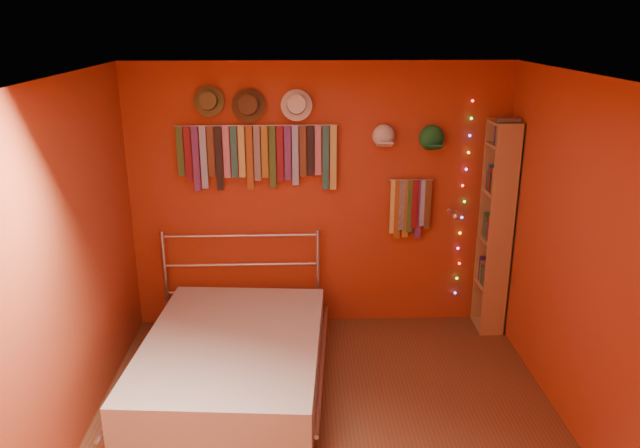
{
  "coord_description": "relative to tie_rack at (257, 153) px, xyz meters",
  "views": [
    {
      "loc": [
        -0.2,
        -3.83,
        2.84
      ],
      "look_at": [
        -0.03,
        0.9,
        1.28
      ],
      "focal_mm": 35.0,
      "sensor_mm": 36.0,
      "label": 1
    }
  ],
  "objects": [
    {
      "name": "ground",
      "position": [
        0.56,
        -1.68,
        -1.7
      ],
      "size": [
        3.5,
        3.5,
        0.0
      ],
      "primitive_type": "plane",
      "color": "brown",
      "rests_on": "ground"
    },
    {
      "name": "right_wall",
      "position": [
        2.31,
        -1.68,
        -0.45
      ],
      "size": [
        0.02,
        3.5,
        2.5
      ],
      "primitive_type": "cube",
      "color": "maroon",
      "rests_on": "ground"
    },
    {
      "name": "tie_rack",
      "position": [
        0.0,
        0.0,
        0.0
      ],
      "size": [
        1.45,
        0.03,
        0.6
      ],
      "color": "silver",
      "rests_on": "back_wall"
    },
    {
      "name": "fedora_brown",
      "position": [
        -0.06,
        -0.03,
        0.43
      ],
      "size": [
        0.29,
        0.16,
        0.29
      ],
      "rotation": [
        1.36,
        0.0,
        0.0
      ],
      "color": "#4E351C",
      "rests_on": "back_wall"
    },
    {
      "name": "fedora_olive",
      "position": [
        -0.41,
        -0.03,
        0.47
      ],
      "size": [
        0.27,
        0.14,
        0.26
      ],
      "rotation": [
        1.36,
        0.0,
        0.0
      ],
      "color": "brown",
      "rests_on": "back_wall"
    },
    {
      "name": "cap_green",
      "position": [
        1.57,
        0.01,
        0.12
      ],
      "size": [
        0.2,
        0.25,
        0.2
      ],
      "color": "#1A7632",
      "rests_on": "back_wall"
    },
    {
      "name": "fairy_lights",
      "position": [
        1.91,
        0.03,
        -0.48
      ],
      "size": [
        0.06,
        0.02,
        1.89
      ],
      "color": "#FF3333",
      "rests_on": "back_wall"
    },
    {
      "name": "ceiling",
      "position": [
        0.56,
        -1.68,
        0.8
      ],
      "size": [
        3.5,
        3.5,
        0.02
      ],
      "primitive_type": "cube",
      "color": "white",
      "rests_on": "back_wall"
    },
    {
      "name": "left_wall",
      "position": [
        -1.19,
        -1.68,
        -0.45
      ],
      "size": [
        0.02,
        3.5,
        2.5
      ],
      "primitive_type": "cube",
      "color": "maroon",
      "rests_on": "ground"
    },
    {
      "name": "bed",
      "position": [
        -0.18,
        -1.06,
        -1.47
      ],
      "size": [
        1.64,
        2.08,
        0.98
      ],
      "rotation": [
        0.0,
        0.0,
        -0.08
      ],
      "color": "silver",
      "rests_on": "ground"
    },
    {
      "name": "back_wall",
      "position": [
        0.56,
        0.07,
        -0.45
      ],
      "size": [
        3.5,
        0.02,
        2.5
      ],
      "primitive_type": "cube",
      "color": "maroon",
      "rests_on": "ground"
    },
    {
      "name": "reading_lamp",
      "position": [
        1.78,
        -0.17,
        -0.55
      ],
      "size": [
        0.07,
        0.31,
        0.09
      ],
      "color": "silver",
      "rests_on": "back_wall"
    },
    {
      "name": "fedora_white",
      "position": [
        0.36,
        -0.03,
        0.43
      ],
      "size": [
        0.28,
        0.15,
        0.27
      ],
      "rotation": [
        1.36,
        0.0,
        0.0
      ],
      "color": "silver",
      "rests_on": "back_wall"
    },
    {
      "name": "cap_white",
      "position": [
        1.13,
        0.01,
        0.15
      ],
      "size": [
        0.19,
        0.24,
        0.19
      ],
      "color": "silver",
      "rests_on": "back_wall"
    },
    {
      "name": "bookshelf",
      "position": [
        2.22,
        -0.15,
        -0.68
      ],
      "size": [
        0.25,
        0.34,
        2.0
      ],
      "color": "#A66C4B",
      "rests_on": "ground"
    },
    {
      "name": "small_tie_rack",
      "position": [
        1.4,
        0.0,
        -0.51
      ],
      "size": [
        0.4,
        0.03,
        0.57
      ],
      "color": "silver",
      "rests_on": "back_wall"
    }
  ]
}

